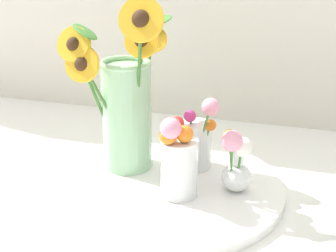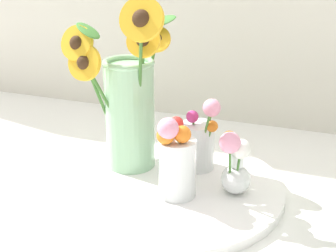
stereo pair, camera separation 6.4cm
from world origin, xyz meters
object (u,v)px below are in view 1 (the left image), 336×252
serving_tray (168,187)px  vase_small_center (178,160)px  vase_small_back (197,140)px  vase_bulb_right (235,160)px  mason_jar_sunflowers (126,103)px

serving_tray → vase_small_center: bearing=-53.2°
vase_small_back → vase_bulb_right: bearing=-41.0°
vase_bulb_right → vase_small_back: vase_small_back is taller
vase_small_center → vase_bulb_right: size_ratio=1.19×
mason_jar_sunflowers → vase_small_back: 0.18m
vase_small_center → vase_small_back: size_ratio=0.97×
mason_jar_sunflowers → vase_bulb_right: bearing=-10.1°
vase_bulb_right → vase_small_back: (-0.10, 0.09, -0.01)m
serving_tray → vase_small_center: (0.03, -0.05, 0.09)m
vase_small_back → mason_jar_sunflowers: bearing=-164.7°
vase_small_center → vase_small_back: 0.14m
mason_jar_sunflowers → vase_bulb_right: mason_jar_sunflowers is taller
vase_small_back → serving_tray: bearing=-114.9°
mason_jar_sunflowers → vase_small_back: (0.16, 0.04, -0.09)m
vase_small_center → vase_bulb_right: (0.11, 0.05, -0.01)m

